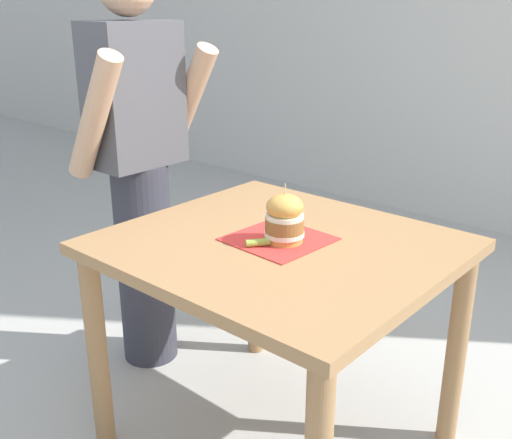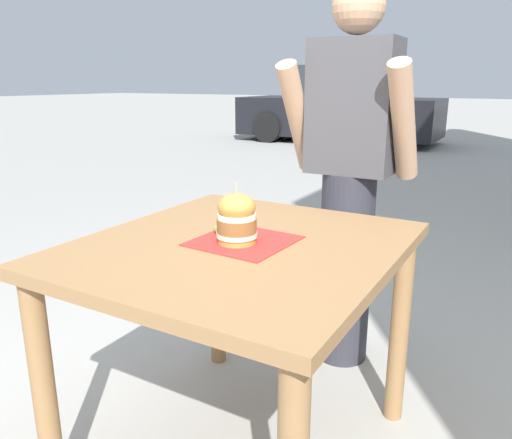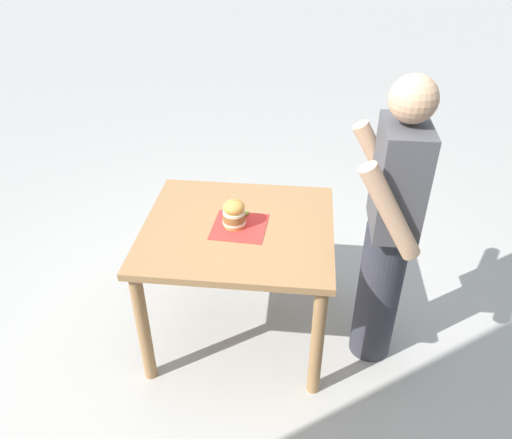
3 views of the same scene
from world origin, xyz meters
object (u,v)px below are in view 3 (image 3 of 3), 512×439
(sandwich, at_px, (234,213))
(pickle_spear, at_px, (243,215))
(diner_across_table, at_px, (389,229))
(patio_table, at_px, (238,244))

(sandwich, xyz_separation_m, pickle_spear, (-0.08, 0.04, -0.07))
(pickle_spear, xyz_separation_m, diner_across_table, (0.16, 0.78, 0.07))
(sandwich, bearing_deg, diner_across_table, 84.71)
(pickle_spear, bearing_deg, patio_table, -10.82)
(pickle_spear, bearing_deg, sandwich, -23.67)
(pickle_spear, distance_m, diner_across_table, 0.80)
(patio_table, relative_size, sandwich, 5.44)
(sandwich, height_order, pickle_spear, sandwich)
(patio_table, bearing_deg, diner_across_table, 84.72)
(patio_table, distance_m, pickle_spear, 0.17)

